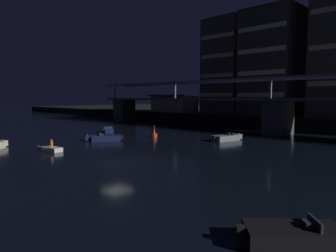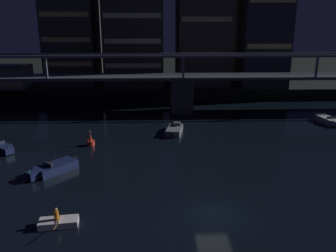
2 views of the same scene
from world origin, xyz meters
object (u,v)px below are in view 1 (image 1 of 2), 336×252
object	(u,v)px
waterfront_pavilion	(174,104)
river_bridge	(278,108)
dinghy_with_paddler	(52,149)
tower_west_low	(229,67)
speedboat_mid_left	(227,138)
speedboat_near_left	(108,130)
speedboat_mid_right	(105,138)
channel_buoy	(154,134)
tower_west_tall	(276,63)
speedboat_near_right	(299,236)

from	to	relation	value
waterfront_pavilion	river_bridge	bearing A→B (deg)	-18.77
river_bridge	dinghy_with_paddler	size ratio (longest dim) A/B	32.63
tower_west_low	speedboat_mid_left	size ratio (longest dim) A/B	4.49
speedboat_near_left	speedboat_mid_right	size ratio (longest dim) A/B	1.03
speedboat_near_left	dinghy_with_paddler	distance (m)	18.93
speedboat_near_left	channel_buoy	world-z (taller)	channel_buoy
tower_west_tall	speedboat_mid_right	bearing A→B (deg)	-97.75
river_bridge	speedboat_near_left	world-z (taller)	river_bridge
speedboat_near_right	speedboat_mid_left	distance (m)	31.79
speedboat_mid_left	speedboat_mid_right	world-z (taller)	same
speedboat_near_left	speedboat_mid_right	bearing A→B (deg)	-37.20
speedboat_mid_right	speedboat_near_left	bearing A→B (deg)	142.80
tower_west_tall	speedboat_near_left	world-z (taller)	tower_west_tall
tower_west_tall	speedboat_near_right	bearing A→B (deg)	-63.03
river_bridge	dinghy_with_paddler	distance (m)	35.52
speedboat_mid_left	speedboat_mid_right	bearing A→B (deg)	-134.52
speedboat_mid_left	channel_buoy	world-z (taller)	channel_buoy
speedboat_mid_left	channel_buoy	xyz separation A→B (m)	(-10.07, -4.69, 0.06)
speedboat_mid_left	channel_buoy	bearing A→B (deg)	-155.05
river_bridge	tower_west_tall	distance (m)	20.08
tower_west_low	waterfront_pavilion	bearing A→B (deg)	-158.29
tower_west_low	dinghy_with_paddler	xyz separation A→B (m)	(10.31, -50.97, -13.50)
speedboat_mid_left	tower_west_low	bearing A→B (deg)	123.33
speedboat_mid_right	channel_buoy	world-z (taller)	channel_buoy
river_bridge	channel_buoy	bearing A→B (deg)	-125.18
speedboat_mid_right	dinghy_with_paddler	bearing A→B (deg)	-72.00
tower_west_low	tower_west_tall	bearing A→B (deg)	-7.06
tower_west_tall	speedboat_mid_left	bearing A→B (deg)	-76.70
tower_west_tall	speedboat_mid_left	world-z (taller)	tower_west_tall
channel_buoy	river_bridge	bearing A→B (deg)	54.82
speedboat_mid_right	waterfront_pavilion	bearing A→B (deg)	120.25
speedboat_mid_left	dinghy_with_paddler	size ratio (longest dim) A/B	1.92
waterfront_pavilion	dinghy_with_paddler	xyz separation A→B (m)	(24.15, -45.46, -4.16)
tower_west_tall	speedboat_mid_left	distance (m)	31.58
tower_west_tall	waterfront_pavilion	world-z (taller)	tower_west_tall
river_bridge	waterfront_pavilion	distance (m)	37.03
waterfront_pavilion	speedboat_mid_left	xyz separation A→B (m)	(33.28, -24.04, -4.02)
speedboat_mid_left	channel_buoy	distance (m)	11.11
speedboat_near_right	speedboat_mid_left	bearing A→B (deg)	129.30
speedboat_near_right	speedboat_mid_right	xyz separation A→B (m)	(-32.23, 12.31, 0.00)
tower_west_low	channel_buoy	xyz separation A→B (m)	(9.36, -34.24, -13.30)
tower_west_tall	river_bridge	bearing A→B (deg)	-62.08
river_bridge	speedboat_mid_left	size ratio (longest dim) A/B	16.96
waterfront_pavilion	speedboat_near_right	size ratio (longest dim) A/B	2.76
tower_west_low	tower_west_tall	distance (m)	12.92
speedboat_near_right	speedboat_mid_right	distance (m)	34.50
speedboat_near_right	speedboat_mid_left	size ratio (longest dim) A/B	0.86
river_bridge	dinghy_with_paddler	world-z (taller)	river_bridge
waterfront_pavilion	speedboat_mid_left	distance (m)	41.25
river_bridge	dinghy_with_paddler	bearing A→B (deg)	-108.02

